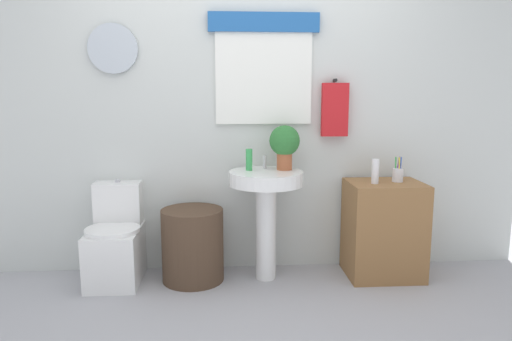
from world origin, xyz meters
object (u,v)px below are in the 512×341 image
(toilet, at_px, (116,244))
(wooden_cabinet, at_px, (384,229))
(toothbrush_cup, at_px, (398,174))
(laundry_hamper, at_px, (193,245))
(soap_bottle, at_px, (249,160))
(lotion_bottle, at_px, (375,171))
(pedestal_sink, at_px, (266,198))
(potted_plant, at_px, (285,143))

(toilet, xyz_separation_m, wooden_cabinet, (1.98, -0.03, 0.08))
(toilet, bearing_deg, toothbrush_cup, -0.33)
(laundry_hamper, relative_size, soap_bottle, 3.41)
(toilet, bearing_deg, wooden_cabinet, -0.93)
(laundry_hamper, bearing_deg, lotion_bottle, -1.73)
(toilet, xyz_separation_m, lotion_bottle, (1.89, -0.07, 0.53))
(pedestal_sink, distance_m, wooden_cabinet, 0.92)
(toothbrush_cup, bearing_deg, pedestal_sink, -178.84)
(soap_bottle, bearing_deg, toilet, -178.95)
(wooden_cabinet, xyz_separation_m, lotion_bottle, (-0.09, -0.04, 0.45))
(pedestal_sink, height_order, toothbrush_cup, toothbrush_cup)
(laundry_hamper, height_order, soap_bottle, soap_bottle)
(wooden_cabinet, xyz_separation_m, soap_bottle, (-1.01, 0.05, 0.53))
(pedestal_sink, height_order, potted_plant, potted_plant)
(laundry_hamper, bearing_deg, pedestal_sink, 0.00)
(toilet, height_order, lotion_bottle, lotion_bottle)
(pedestal_sink, distance_m, lotion_bottle, 0.81)
(toilet, xyz_separation_m, potted_plant, (1.24, 0.03, 0.73))
(laundry_hamper, relative_size, potted_plant, 1.64)
(pedestal_sink, xyz_separation_m, wooden_cabinet, (0.89, 0.00, -0.26))
(laundry_hamper, xyz_separation_m, lotion_bottle, (1.33, -0.04, 0.54))
(pedestal_sink, bearing_deg, wooden_cabinet, 0.00)
(wooden_cabinet, height_order, toothbrush_cup, toothbrush_cup)
(soap_bottle, height_order, potted_plant, potted_plant)
(toilet, bearing_deg, laundry_hamper, -3.28)
(lotion_bottle, bearing_deg, wooden_cabinet, 22.84)
(lotion_bottle, bearing_deg, toothbrush_cup, 17.50)
(toilet, height_order, toothbrush_cup, toothbrush_cup)
(potted_plant, relative_size, lotion_bottle, 1.82)
(soap_bottle, bearing_deg, laundry_hamper, -173.18)
(potted_plant, xyz_separation_m, toothbrush_cup, (0.84, -0.04, -0.23))
(potted_plant, bearing_deg, laundry_hamper, -174.94)
(laundry_hamper, distance_m, lotion_bottle, 1.43)
(potted_plant, xyz_separation_m, lotion_bottle, (0.65, -0.10, -0.20))
(potted_plant, distance_m, toothbrush_cup, 0.87)
(toilet, distance_m, wooden_cabinet, 1.98)
(pedestal_sink, bearing_deg, toothbrush_cup, 1.16)
(toothbrush_cup, bearing_deg, lotion_bottle, -162.50)
(laundry_hamper, xyz_separation_m, wooden_cabinet, (1.42, 0.00, 0.09))
(toilet, bearing_deg, soap_bottle, 1.05)
(laundry_hamper, height_order, wooden_cabinet, wooden_cabinet)
(soap_bottle, xyz_separation_m, potted_plant, (0.26, 0.01, 0.12))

